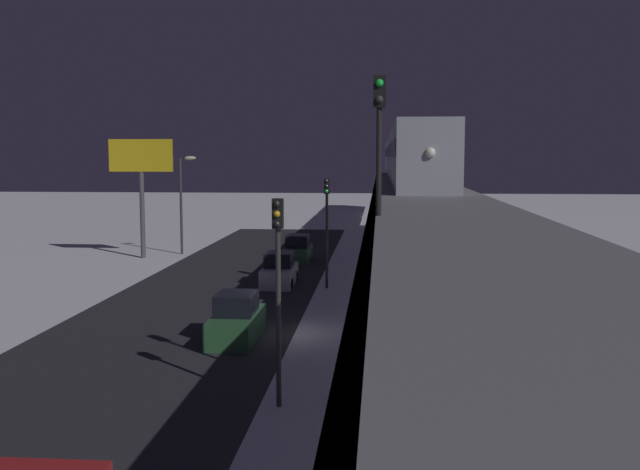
{
  "coord_description": "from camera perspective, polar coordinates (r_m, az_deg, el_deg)",
  "views": [
    {
      "loc": [
        -4.33,
        30.78,
        7.67
      ],
      "look_at": [
        0.22,
        -24.7,
        1.64
      ],
      "focal_mm": 41.1,
      "sensor_mm": 36.0,
      "label": 1
    }
  ],
  "objects": [
    {
      "name": "sedan_green",
      "position": [
        31.02,
        -6.52,
        -6.65
      ],
      "size": [
        1.8,
        4.44,
        1.97
      ],
      "rotation": [
        0.0,
        0.0,
        3.14
      ],
      "color": "#2D6038",
      "rests_on": "ground_plane"
    },
    {
      "name": "traffic_light_near",
      "position": [
        22.11,
        -3.28,
        -2.86
      ],
      "size": [
        0.32,
        0.44,
        6.4
      ],
      "color": "#2D2D2D",
      "rests_on": "ground_plane"
    },
    {
      "name": "ground_plane",
      "position": [
        32.02,
        -3.25,
        -7.68
      ],
      "size": [
        240.0,
        240.0,
        0.0
      ],
      "primitive_type": "plane",
      "color": "white"
    },
    {
      "name": "commercial_billboard",
      "position": [
        56.34,
        -13.76,
        5.15
      ],
      "size": [
        4.8,
        0.36,
        8.9
      ],
      "color": "#4C4C51",
      "rests_on": "ground_plane"
    },
    {
      "name": "avenue_asphalt",
      "position": [
        33.01,
        -11.62,
        -7.37
      ],
      "size": [
        11.0,
        89.91,
        0.01
      ],
      "primitive_type": "cube",
      "color": "#28282D",
      "rests_on": "ground_plane"
    },
    {
      "name": "rail_signal",
      "position": [
        21.22,
        4.64,
        8.86
      ],
      "size": [
        0.36,
        0.41,
        4.0
      ],
      "color": "black",
      "rests_on": "elevated_railway"
    },
    {
      "name": "traffic_light_mid",
      "position": [
        42.14,
        0.53,
        1.46
      ],
      "size": [
        0.32,
        0.44,
        6.4
      ],
      "color": "#2D2D2D",
      "rests_on": "ground_plane"
    },
    {
      "name": "street_lamp_far",
      "position": [
        57.89,
        -10.57,
        3.25
      ],
      "size": [
        1.35,
        0.44,
        7.65
      ],
      "color": "#38383D",
      "rests_on": "ground_plane"
    },
    {
      "name": "subway_train",
      "position": [
        68.86,
        6.51,
        6.19
      ],
      "size": [
        2.94,
        74.07,
        3.4
      ],
      "color": "#999EA8",
      "rests_on": "elevated_railway"
    },
    {
      "name": "elevated_railway",
      "position": [
        30.96,
        8.48,
        1.41
      ],
      "size": [
        5.0,
        89.91,
        5.94
      ],
      "color": "slate",
      "rests_on": "ground_plane"
    },
    {
      "name": "sedan_white",
      "position": [
        43.71,
        -3.19,
        -2.89
      ],
      "size": [
        1.91,
        4.34,
        1.97
      ],
      "rotation": [
        0.0,
        0.0,
        3.14
      ],
      "color": "silver",
      "rests_on": "ground_plane"
    },
    {
      "name": "sedan_green_2",
      "position": [
        53.17,
        -1.77,
        -1.24
      ],
      "size": [
        1.8,
        4.5,
        1.97
      ],
      "rotation": [
        0.0,
        0.0,
        3.14
      ],
      "color": "#2D6038",
      "rests_on": "ground_plane"
    }
  ]
}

